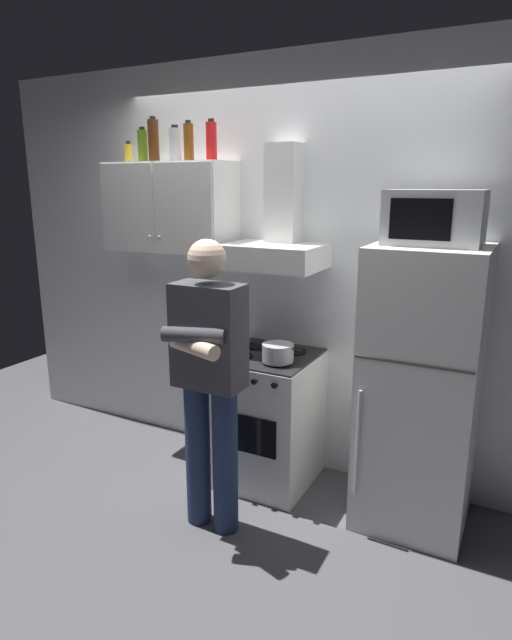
{
  "coord_description": "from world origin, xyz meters",
  "views": [
    {
      "loc": [
        1.37,
        -2.64,
        1.91
      ],
      "look_at": [
        0.0,
        0.0,
        1.15
      ],
      "focal_mm": 30.09,
      "sensor_mm": 36.0,
      "label": 1
    }
  ],
  "objects_px": {
    "bottle_spice_jar": "(129,153)",
    "bottle_soda_red": "(211,141)",
    "upper_cabinet": "(170,208)",
    "range_hood": "(277,236)",
    "cooking_pot": "(278,353)",
    "bottle_rum_dark": "(153,140)",
    "stove_oven": "(267,417)",
    "person_standing": "(209,377)",
    "microwave": "(435,217)",
    "bottle_canister_steel": "(175,145)",
    "bottle_beer_brown": "(189,142)",
    "refrigerator": "(420,390)",
    "bottle_olive_oil": "(143,146)"
  },
  "relations": [
    {
      "from": "range_hood",
      "to": "microwave",
      "type": "height_order",
      "value": "range_hood"
    },
    {
      "from": "upper_cabinet",
      "to": "range_hood",
      "type": "bearing_deg",
      "value": 0.09
    },
    {
      "from": "stove_oven",
      "to": "person_standing",
      "type": "distance_m",
      "value": 0.77
    },
    {
      "from": "bottle_olive_oil",
      "to": "bottle_soda_red",
      "type": "height_order",
      "value": "bottle_soda_red"
    },
    {
      "from": "upper_cabinet",
      "to": "person_standing",
      "type": "distance_m",
      "value": 1.35
    },
    {
      "from": "range_hood",
      "to": "refrigerator",
      "type": "xyz_separation_m",
      "value": [
        0.95,
        -0.13,
        -0.8
      ]
    },
    {
      "from": "stove_oven",
      "to": "bottle_olive_oil",
      "type": "xyz_separation_m",
      "value": [
        -1.01,
        0.13,
        1.72
      ]
    },
    {
      "from": "bottle_rum_dark",
      "to": "bottle_beer_brown",
      "type": "bearing_deg",
      "value": -0.07
    },
    {
      "from": "range_hood",
      "to": "cooking_pot",
      "type": "relative_size",
      "value": 2.58
    },
    {
      "from": "bottle_olive_oil",
      "to": "bottle_spice_jar",
      "type": "relative_size",
      "value": 1.58
    },
    {
      "from": "microwave",
      "to": "person_standing",
      "type": "bearing_deg",
      "value": -148.0
    },
    {
      "from": "bottle_beer_brown",
      "to": "bottle_spice_jar",
      "type": "relative_size",
      "value": 1.71
    },
    {
      "from": "range_hood",
      "to": "cooking_pot",
      "type": "distance_m",
      "value": 0.72
    },
    {
      "from": "bottle_spice_jar",
      "to": "bottle_olive_oil",
      "type": "bearing_deg",
      "value": -10.56
    },
    {
      "from": "range_hood",
      "to": "bottle_spice_jar",
      "type": "relative_size",
      "value": 5.17
    },
    {
      "from": "bottle_soda_red",
      "to": "bottle_canister_steel",
      "type": "distance_m",
      "value": 0.31
    },
    {
      "from": "microwave",
      "to": "bottle_spice_jar",
      "type": "xyz_separation_m",
      "value": [
        -2.11,
        0.14,
        0.38
      ]
    },
    {
      "from": "person_standing",
      "to": "bottle_canister_steel",
      "type": "height_order",
      "value": "bottle_canister_steel"
    },
    {
      "from": "cooking_pot",
      "to": "bottle_rum_dark",
      "type": "height_order",
      "value": "bottle_rum_dark"
    },
    {
      "from": "stove_oven",
      "to": "bottle_canister_steel",
      "type": "bearing_deg",
      "value": 168.06
    },
    {
      "from": "refrigerator",
      "to": "person_standing",
      "type": "relative_size",
      "value": 0.98
    },
    {
      "from": "refrigerator",
      "to": "bottle_soda_red",
      "type": "xyz_separation_m",
      "value": [
        -1.41,
        0.13,
        1.37
      ]
    },
    {
      "from": "person_standing",
      "to": "upper_cabinet",
      "type": "bearing_deg",
      "value": 135.74
    },
    {
      "from": "cooking_pot",
      "to": "bottle_olive_oil",
      "type": "xyz_separation_m",
      "value": [
        -1.14,
        0.25,
        1.23
      ]
    },
    {
      "from": "microwave",
      "to": "bottle_canister_steel",
      "type": "relative_size",
      "value": 2.06
    },
    {
      "from": "bottle_spice_jar",
      "to": "bottle_rum_dark",
      "type": "bearing_deg",
      "value": -12.21
    },
    {
      "from": "person_standing",
      "to": "bottle_soda_red",
      "type": "distance_m",
      "value": 1.52
    },
    {
      "from": "stove_oven",
      "to": "upper_cabinet",
      "type": "bearing_deg",
      "value": 171.1
    },
    {
      "from": "refrigerator",
      "to": "microwave",
      "type": "bearing_deg",
      "value": 90.9
    },
    {
      "from": "stove_oven",
      "to": "bottle_soda_red",
      "type": "xyz_separation_m",
      "value": [
        -0.46,
        0.13,
        1.74
      ]
    },
    {
      "from": "microwave",
      "to": "bottle_beer_brown",
      "type": "bearing_deg",
      "value": 176.86
    },
    {
      "from": "stove_oven",
      "to": "cooking_pot",
      "type": "relative_size",
      "value": 3.01
    },
    {
      "from": "bottle_rum_dark",
      "to": "bottle_canister_steel",
      "type": "bearing_deg",
      "value": 22.67
    },
    {
      "from": "bottle_olive_oil",
      "to": "bottle_soda_red",
      "type": "xyz_separation_m",
      "value": [
        0.55,
        -0.01,
        0.01
      ]
    },
    {
      "from": "bottle_olive_oil",
      "to": "bottle_spice_jar",
      "type": "distance_m",
      "value": 0.16
    },
    {
      "from": "stove_oven",
      "to": "bottle_soda_red",
      "type": "bearing_deg",
      "value": 164.69
    },
    {
      "from": "bottle_beer_brown",
      "to": "refrigerator",
      "type": "bearing_deg",
      "value": -3.81
    },
    {
      "from": "cooking_pot",
      "to": "bottle_olive_oil",
      "type": "height_order",
      "value": "bottle_olive_oil"
    },
    {
      "from": "bottle_beer_brown",
      "to": "bottle_canister_steel",
      "type": "xyz_separation_m",
      "value": [
        -0.15,
        0.06,
        -0.01
      ]
    },
    {
      "from": "range_hood",
      "to": "bottle_canister_steel",
      "type": "xyz_separation_m",
      "value": [
        -0.76,
        0.04,
        0.56
      ]
    },
    {
      "from": "bottle_beer_brown",
      "to": "bottle_rum_dark",
      "type": "height_order",
      "value": "bottle_rum_dark"
    },
    {
      "from": "person_standing",
      "to": "bottle_olive_oil",
      "type": "distance_m",
      "value": 1.75
    },
    {
      "from": "person_standing",
      "to": "refrigerator",
      "type": "bearing_deg",
      "value": 31.23
    },
    {
      "from": "bottle_spice_jar",
      "to": "bottle_soda_red",
      "type": "distance_m",
      "value": 0.7
    },
    {
      "from": "range_hood",
      "to": "bottle_beer_brown",
      "type": "bearing_deg",
      "value": -178.01
    },
    {
      "from": "cooking_pot",
      "to": "bottle_beer_brown",
      "type": "distance_m",
      "value": 1.47
    },
    {
      "from": "microwave",
      "to": "cooking_pot",
      "type": "bearing_deg",
      "value": -170.43
    },
    {
      "from": "stove_oven",
      "to": "person_standing",
      "type": "xyz_separation_m",
      "value": [
        -0.05,
        -0.61,
        0.47
      ]
    },
    {
      "from": "bottle_olive_oil",
      "to": "bottle_canister_steel",
      "type": "height_order",
      "value": "bottle_canister_steel"
    },
    {
      "from": "bottle_beer_brown",
      "to": "bottle_canister_steel",
      "type": "bearing_deg",
      "value": 158.72
    }
  ]
}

